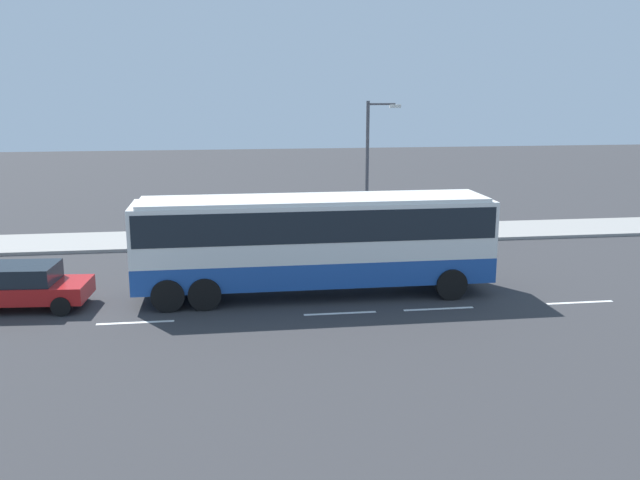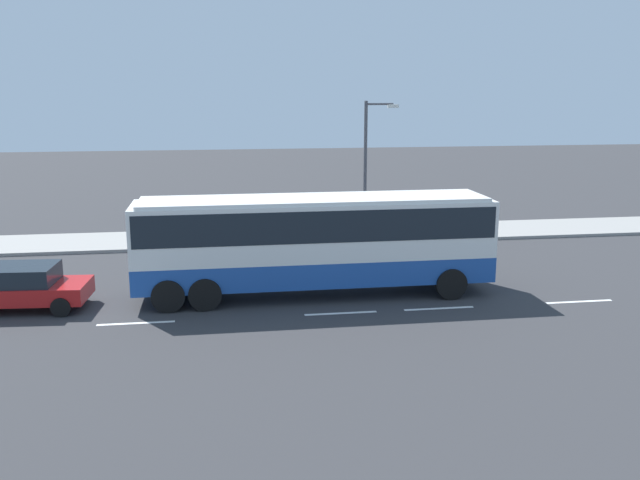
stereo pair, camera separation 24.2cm
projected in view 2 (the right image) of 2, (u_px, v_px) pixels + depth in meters
ground_plane at (283, 291)px, 25.03m from camera, size 120.00×120.00×0.00m
sidewalk_curb at (265, 237)px, 33.65m from camera, size 80.00×4.00×0.15m
lane_centreline at (207, 320)px, 21.86m from camera, size 29.12×0.16×0.01m
coach_bus at (315, 235)px, 24.06m from camera, size 12.49×2.74×3.52m
car_red_compact at (24, 286)px, 22.78m from camera, size 4.21×2.26×1.49m
pedestrian_near_curb at (331, 212)px, 34.28m from camera, size 0.32×0.32×1.73m
pedestrian_at_crossing at (308, 223)px, 32.23m from camera, size 0.32×0.32×1.53m
street_lamp at (369, 160)px, 32.38m from camera, size 1.62×0.24×6.50m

